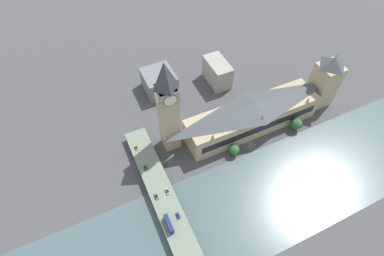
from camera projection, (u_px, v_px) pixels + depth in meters
name	position (u px, v px, depth m)	size (l,w,h in m)	color
ground_plane	(251.00, 144.00, 221.39)	(600.00, 600.00, 0.00)	#4C4C4F
river_water	(283.00, 188.00, 199.17)	(66.99, 360.00, 0.30)	#4C6066
parliament_hall	(252.00, 116.00, 221.73)	(24.26, 102.98, 25.79)	tan
clock_tower	(168.00, 107.00, 190.05)	(12.93, 12.93, 76.21)	tan
victoria_tower	(325.00, 81.00, 230.80)	(16.81, 16.81, 48.84)	tan
road_bridge	(179.00, 233.00, 175.72)	(165.98, 15.51, 6.33)	#5D6A59
double_decker_bus_lead	(169.00, 224.00, 175.56)	(11.36, 2.63, 4.70)	navy
car_northbound_lead	(136.00, 148.00, 211.06)	(4.29, 1.81, 1.32)	gold
car_northbound_mid	(167.00, 191.00, 190.37)	(4.49, 1.78, 1.39)	silver
car_northbound_tail	(178.00, 216.00, 180.52)	(4.01, 1.77, 1.33)	navy
car_southbound_lead	(156.00, 196.00, 188.21)	(4.43, 1.78, 1.39)	slate
car_southbound_extra	(146.00, 168.00, 200.92)	(4.17, 1.74, 1.40)	#2D5638
city_block_west	(159.00, 82.00, 250.33)	(26.61, 24.88, 17.43)	slate
city_block_center	(217.00, 72.00, 254.79)	(27.95, 15.33, 21.07)	#A39E93
tree_embankment_near	(234.00, 150.00, 211.75)	(7.54, 7.54, 9.39)	brown
tree_embankment_mid	(296.00, 124.00, 225.37)	(8.80, 8.80, 10.74)	brown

